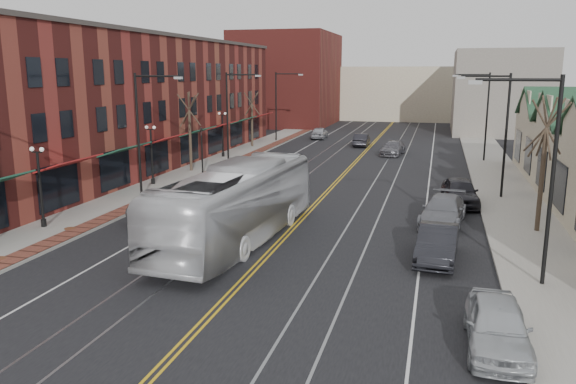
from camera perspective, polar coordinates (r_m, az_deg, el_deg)
The scene contains 30 objects.
ground at distance 19.83m, azimuth -8.14°, elevation -12.57°, with size 160.00×160.00×0.00m, color black.
sidewalk_left at distance 42.07m, azimuth -12.57°, elevation 0.67°, with size 4.00×120.00×0.15m, color gray.
sidewalk_right at distance 37.71m, azimuth 21.84°, elevation -1.25°, with size 4.00×120.00×0.15m, color gray.
building_left at distance 50.89m, azimuth -16.28°, elevation 8.59°, with size 10.00×50.00×11.00m, color maroon.
backdrop_left at distance 89.58m, azimuth -0.05°, elevation 11.37°, with size 14.00×18.00×14.00m, color maroon.
backdrop_mid at distance 101.83m, azimuth 11.07°, elevation 9.84°, with size 22.00×14.00×9.00m, color #B5A88B.
backdrop_right at distance 81.92m, azimuth 20.71°, elevation 9.48°, with size 12.00×16.00×11.00m, color slate.
streetlight_l_1 at distance 37.44m, azimuth -14.44°, elevation 6.84°, with size 3.33×0.25×8.00m.
streetlight_l_2 at distance 51.94m, azimuth -5.73°, elevation 8.55°, with size 3.33×0.25×8.00m.
streetlight_l_3 at distance 67.13m, azimuth -0.85°, elevation 9.42°, with size 3.33×0.25×8.00m.
streetlight_r_0 at distance 23.05m, azimuth 24.33°, elevation 3.03°, with size 3.33×0.25×8.00m.
streetlight_r_1 at distance 38.82m, azimuth 20.69°, elevation 6.62°, with size 3.33×0.25×8.00m.
streetlight_r_2 at distance 54.73m, azimuth 19.14°, elevation 8.13°, with size 3.33×0.25×8.00m.
lamppost_l_1 at distance 32.24m, azimuth -23.84°, elevation 0.30°, with size 0.84×0.28×4.27m.
lamppost_l_2 at distance 42.09m, azimuth -13.67°, elevation 3.56°, with size 0.84×0.28×4.27m.
lamppost_l_3 at distance 54.68m, azimuth -6.65°, elevation 5.74°, with size 0.84×0.28×4.27m.
tree_left_near at distance 47.11m, azimuth -9.94°, elevation 6.21°, with size 1.78×1.37×6.48m.
tree_left_far at distance 61.95m, azimuth -3.68°, elevation 7.54°, with size 1.66×1.28×6.02m.
tree_right_mid at distance 31.28m, azimuth 24.51°, elevation 2.79°, with size 1.90×1.46×6.93m.
manhole_far at distance 31.73m, azimuth -21.27°, elevation -3.47°, with size 0.60×0.60×0.02m, color #592D19.
traffic_signal at distance 44.66m, azimuth -8.74°, elevation 4.43°, with size 0.18×0.15×3.80m.
transit_bus at distance 27.49m, azimuth -5.16°, elevation -1.24°, with size 3.20×13.67×3.81m, color silver.
parked_suv at distance 33.13m, azimuth -11.90°, elevation -1.13°, with size 2.60×5.65×1.57m, color #A2A4A9.
parked_car_a at distance 18.46m, azimuth 20.49°, elevation -12.58°, with size 1.82×4.51×1.54m, color #B6BABE.
parked_car_b at distance 25.81m, azimuth 14.94°, elevation -5.09°, with size 1.66×4.75×1.56m, color black.
parked_car_c at distance 31.96m, azimuth 15.49°, elevation -1.83°, with size 2.16×5.30×1.54m, color slate.
parked_car_d at distance 36.81m, azimuth 17.06°, elevation 0.02°, with size 2.01×4.99×1.70m, color black.
distant_car_left at distance 63.73m, azimuth 7.48°, elevation 5.28°, with size 1.52×4.34×1.43m, color black.
distant_car_right at distance 57.43m, azimuth 10.60°, elevation 4.40°, with size 1.93×4.74×1.38m, color slate.
distant_car_far at distance 70.32m, azimuth 3.22°, elevation 6.03°, with size 1.77×4.39×1.50m, color #A5A5AC.
Camera 1 is at (7.26, -16.50, 8.26)m, focal length 35.00 mm.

